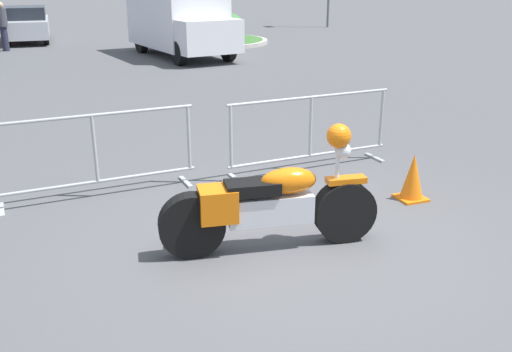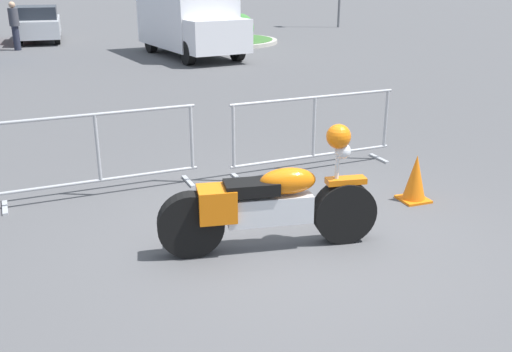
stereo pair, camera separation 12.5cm
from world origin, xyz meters
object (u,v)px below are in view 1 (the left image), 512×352
Objects in this scene: delivery_van at (179,18)px; traffic_cone at (413,177)px; motorcycle at (270,204)px; pedestrian at (3,25)px; parked_car_silver at (26,24)px; crowd_barrier_near at (95,154)px; crowd_barrier_far at (310,131)px.

delivery_van is 8.91× the size of traffic_cone.
pedestrian is (-2.93, 17.67, 0.43)m from motorcycle.
parked_car_silver is 7.02× the size of traffic_cone.
crowd_barrier_near is at bearing 133.70° from motorcycle.
crowd_barrier_near is at bearing 157.54° from traffic_cone.
crowd_barrier_far is at bearing -166.41° from parked_car_silver.
crowd_barrier_near is at bearing 180.00° from crowd_barrier_far.
pedestrian is (-5.51, 3.51, -0.32)m from delivery_van.
pedestrian is at bearing -132.05° from delivery_van.
pedestrian is at bearing 95.32° from crowd_barrier_near.
crowd_barrier_near is 2.96m from crowd_barrier_far.
motorcycle is at bearing -54.79° from crowd_barrier_near.
traffic_cone is at bearing -11.40° from delivery_van.
traffic_cone is (3.63, -1.50, -0.27)m from crowd_barrier_near.
motorcycle is 0.43× the size of delivery_van.
motorcycle is 14.42m from delivery_van.
delivery_van reaches higher than crowd_barrier_near.
parked_car_silver is (-3.64, 18.27, 0.14)m from crowd_barrier_far.
parked_car_silver is at bearing 101.27° from crowd_barrier_far.
motorcycle is at bearing -84.07° from pedestrian.
crowd_barrier_far is 1.50× the size of pedestrian.
delivery_van reaches higher than motorcycle.
traffic_cone is at bearing -65.76° from crowd_barrier_far.
delivery_van is 1.27× the size of parked_car_silver.
crowd_barrier_far is at bearing -14.83° from delivery_van.
parked_car_silver is 2.45× the size of pedestrian.
crowd_barrier_far is at bearing 114.24° from traffic_cone.
delivery_van is at bearing -35.94° from pedestrian.
parked_car_silver is (-0.69, 18.27, 0.14)m from crowd_barrier_near.
crowd_barrier_near is 1.00× the size of crowd_barrier_far.
traffic_cone is at bearing -76.90° from pedestrian.
pedestrian reaches higher than parked_car_silver.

